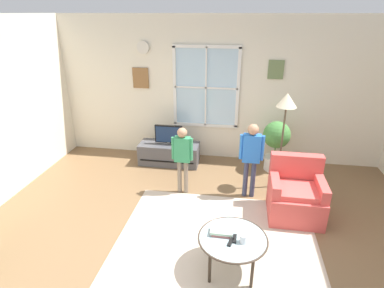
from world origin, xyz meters
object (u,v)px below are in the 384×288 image
Objects in this scene: television at (169,134)px; armchair at (295,195)px; book_stack at (221,232)px; person_green_shirt at (182,153)px; person_blue_shirt at (251,153)px; potted_plant_by_window at (276,141)px; remote_near_books at (231,242)px; tv_stand at (169,154)px; cup at (243,239)px; remote_near_cup at (235,239)px; coffee_table at (233,240)px; floor_lamp at (286,110)px.

armchair is (2.23, -1.37, -0.29)m from television.
book_stack is (-1.00, -1.20, 0.16)m from armchair.
person_green_shirt reaches higher than armchair.
person_blue_shirt reaches higher than potted_plant_by_window.
armchair is 0.91m from person_blue_shirt.
remote_near_books is (1.34, -2.71, -0.15)m from television.
tv_stand is 1.92m from person_blue_shirt.
tv_stand is at bearing 116.26° from remote_near_books.
tv_stand is 8.37× the size of remote_near_books.
potted_plant_by_window reaches higher than book_stack.
person_green_shirt is 1.19× the size of potted_plant_by_window.
potted_plant_by_window is at bearing 65.12° from person_blue_shirt.
cup is 0.11m from remote_near_cup.
person_green_shirt is at bearing -176.64° from person_blue_shirt.
remote_near_cup is 0.11× the size of person_blue_shirt.
cup is 0.70× the size of remote_near_books.
armchair reaches higher than television.
armchair is 1.57m from book_stack.
armchair reaches higher than coffee_table.
tv_stand is at bearing 115.39° from book_stack.
book_stack is 2.76m from potted_plant_by_window.
television is at bearing -178.12° from potted_plant_by_window.
coffee_table is at bearing -104.22° from potted_plant_by_window.
coffee_table is 0.83× the size of potted_plant_by_window.
floor_lamp is at bearing 71.82° from remote_near_cup.
coffee_table is at bearing 153.43° from cup.
tv_stand is 4.79× the size of book_stack.
armchair reaches higher than tv_stand.
cup is at bearing -92.83° from person_blue_shirt.
remote_near_books is 1.90m from person_green_shirt.
remote_near_books is at bearing -104.19° from potted_plant_by_window.
coffee_table is (1.36, -2.62, 0.22)m from tv_stand.
person_green_shirt reaches higher than tv_stand.
television is 2.04m from potted_plant_by_window.
potted_plant_by_window is (1.56, 1.10, -0.13)m from person_green_shirt.
cup is 2.80m from potted_plant_by_window.
potted_plant_by_window reaches higher than remote_near_cup.
remote_near_cup is at bearing 57.29° from remote_near_books.
coffee_table is 0.10m from remote_near_books.
person_green_shirt is 0.92× the size of person_blue_shirt.
book_stack is at bearing -107.20° from potted_plant_by_window.
book_stack is 0.27m from cup.
tv_stand is 0.41m from television.
tv_stand is 1.47× the size of coffee_table.
remote_near_cup is at bearing -62.49° from tv_stand.
coffee_table reaches higher than tv_stand.
television is 2.27m from floor_lamp.
remote_near_books is 0.08× the size of floor_lamp.
remote_near_cup is (1.38, -2.65, 0.26)m from tv_stand.
television is 5.44× the size of cup.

